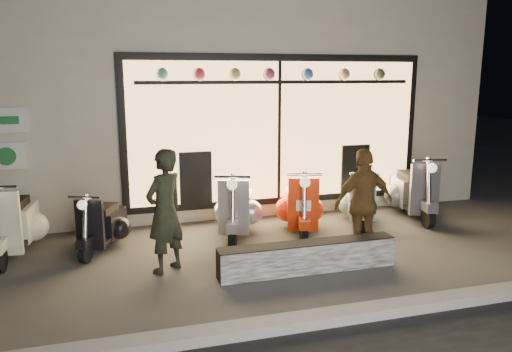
{
  "coord_description": "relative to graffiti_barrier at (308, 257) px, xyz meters",
  "views": [
    {
      "loc": [
        -2.03,
        -6.36,
        2.53
      ],
      "look_at": [
        -0.01,
        0.6,
        1.05
      ],
      "focal_mm": 35.0,
      "sensor_mm": 36.0,
      "label": 1
    }
  ],
  "objects": [
    {
      "name": "scooter_cream",
      "position": [
        -3.77,
        1.86,
        0.24
      ],
      "size": [
        0.57,
        1.53,
        1.09
      ],
      "rotation": [
        0.0,
        0.0,
        -0.09
      ],
      "color": "black",
      "rests_on": "ground"
    },
    {
      "name": "graffiti_barrier",
      "position": [
        0.0,
        0.0,
        0.0
      ],
      "size": [
        2.38,
        0.28,
        0.4
      ],
      "primitive_type": "cube",
      "color": "black",
      "rests_on": "ground"
    },
    {
      "name": "ground",
      "position": [
        -0.33,
        0.65,
        -0.2
      ],
      "size": [
        40.0,
        40.0,
        0.0
      ],
      "primitive_type": "plane",
      "color": "#383533",
      "rests_on": "ground"
    },
    {
      "name": "scooter_grey",
      "position": [
        2.82,
        1.99,
        0.25
      ],
      "size": [
        0.71,
        1.56,
        1.11
      ],
      "rotation": [
        0.0,
        0.0,
        -0.21
      ],
      "color": "black",
      "rests_on": "ground"
    },
    {
      "name": "scooter_red",
      "position": [
        0.55,
        1.69,
        0.22
      ],
      "size": [
        0.75,
        1.47,
        1.05
      ],
      "rotation": [
        0.0,
        0.0,
        -0.29
      ],
      "color": "black",
      "rests_on": "ground"
    },
    {
      "name": "scooter_black",
      "position": [
        -2.54,
        1.73,
        0.15
      ],
      "size": [
        0.71,
        1.21,
        0.88
      ],
      "rotation": [
        0.0,
        0.0,
        -0.4
      ],
      "color": "black",
      "rests_on": "ground"
    },
    {
      "name": "man",
      "position": [
        -1.76,
        0.55,
        0.61
      ],
      "size": [
        0.7,
        0.67,
        1.62
      ],
      "primitive_type": "imported",
      "rotation": [
        0.0,
        0.0,
        3.81
      ],
      "color": "black",
      "rests_on": "ground"
    },
    {
      "name": "scooter_silver",
      "position": [
        -0.49,
        1.83,
        0.22
      ],
      "size": [
        0.79,
        1.46,
        1.05
      ],
      "rotation": [
        0.0,
        0.0,
        -0.34
      ],
      "color": "black",
      "rests_on": "ground"
    },
    {
      "name": "shop_building",
      "position": [
        -0.32,
        5.63,
        1.9
      ],
      "size": [
        10.2,
        6.23,
        4.2
      ],
      "color": "beige",
      "rests_on": "ground"
    },
    {
      "name": "scooter_blue",
      "position": [
        1.74,
        1.91,
        0.18
      ],
      "size": [
        0.73,
        1.3,
        0.94
      ],
      "rotation": [
        0.0,
        0.0,
        -0.37
      ],
      "color": "black",
      "rests_on": "ground"
    },
    {
      "name": "woman",
      "position": [
        0.97,
        0.35,
        0.57
      ],
      "size": [
        0.92,
        0.43,
        1.54
      ],
      "primitive_type": "imported",
      "rotation": [
        0.0,
        0.0,
        3.2
      ],
      "color": "brown",
      "rests_on": "ground"
    },
    {
      "name": "kerb",
      "position": [
        -0.33,
        -1.35,
        -0.14
      ],
      "size": [
        40.0,
        0.25,
        0.12
      ],
      "primitive_type": "cube",
      "color": "slate",
      "rests_on": "ground"
    }
  ]
}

